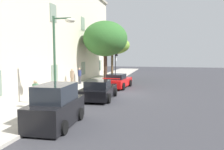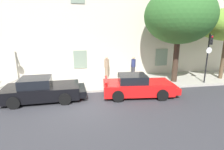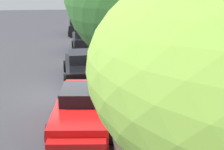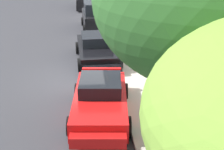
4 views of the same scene
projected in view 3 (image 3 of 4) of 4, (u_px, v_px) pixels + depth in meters
The scene contains 11 objects.
ground_plane at pixel (62, 93), 14.88m from camera, with size 80.00×80.00×0.00m, color #333338.
sidewalk at pixel (142, 89), 15.25m from camera, with size 60.00×3.93×0.14m, color #A8A399.
sportscar_red_lead at pixel (85, 68), 16.83m from camera, with size 4.72×2.38×1.38m.
sportscar_yellow_flank at pixel (82, 112), 11.34m from camera, with size 4.77×2.46×1.36m.
hatchback_parked at pixel (84, 40), 23.05m from camera, with size 3.66×1.94×1.93m.
hatchback_distant at pixel (78, 26), 29.82m from camera, with size 3.63×1.84×1.73m.
traffic_light at pixel (161, 132), 5.57m from camera, with size 0.44×0.36×3.66m.
street_lamp at pixel (103, 0), 19.36m from camera, with size 0.44×1.42×5.38m.
pedestrian_admiring at pixel (207, 106), 10.88m from camera, with size 0.52×0.52×1.68m.
pedestrian_strolling at pixel (182, 83), 13.05m from camera, with size 0.51×0.51×1.77m.
pedestrian_bystander at pixel (121, 43), 21.11m from camera, with size 0.41×0.41×1.68m.
Camera 3 is at (14.12, 0.88, 5.26)m, focal length 50.53 mm.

